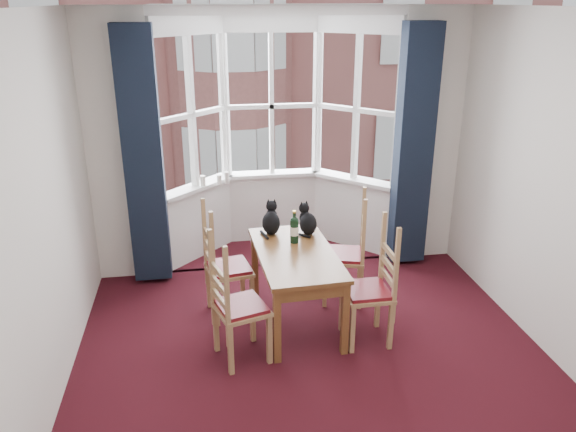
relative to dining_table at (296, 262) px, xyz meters
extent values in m
plane|color=black|center=(0.05, -1.00, -0.62)|extent=(4.50, 4.50, 0.00)
plane|color=white|center=(0.05, -1.00, 2.18)|extent=(4.50, 4.50, 0.00)
plane|color=silver|center=(-1.95, -1.00, 0.78)|extent=(0.00, 4.50, 4.50)
cube|color=silver|center=(-1.60, 1.25, 0.78)|extent=(0.70, 0.12, 2.80)
cube|color=silver|center=(1.70, 1.25, 0.78)|extent=(0.70, 0.12, 2.80)
cube|color=black|center=(-1.37, 1.07, 0.73)|extent=(0.38, 0.22, 2.60)
cube|color=black|center=(1.47, 1.07, 0.73)|extent=(0.38, 0.22, 2.60)
cube|color=brown|center=(0.00, 0.00, 0.08)|extent=(0.75, 1.31, 0.04)
cube|color=brown|center=(-0.26, -0.60, -0.28)|extent=(0.06, 0.06, 0.68)
cube|color=brown|center=(-0.32, 0.57, -0.28)|extent=(0.06, 0.06, 0.68)
cube|color=brown|center=(0.32, -0.57, -0.28)|extent=(0.06, 0.06, 0.68)
cube|color=brown|center=(0.26, 0.60, -0.28)|extent=(0.06, 0.06, 0.68)
cube|color=#A27C4E|center=(-0.54, -0.49, -0.14)|extent=(0.50, 0.52, 0.06)
cube|color=maroon|center=(-0.54, -0.49, -0.12)|extent=(0.45, 0.47, 0.03)
cube|color=#A27C4E|center=(-0.60, 0.24, -0.14)|extent=(0.47, 0.48, 0.06)
cube|color=maroon|center=(-0.60, 0.24, -0.12)|extent=(0.42, 0.44, 0.03)
cube|color=#A27C4E|center=(0.56, -0.39, -0.14)|extent=(0.40, 0.42, 0.06)
cube|color=maroon|center=(0.56, -0.39, -0.12)|extent=(0.36, 0.38, 0.03)
cube|color=#A27C4E|center=(0.54, 0.35, -0.14)|extent=(0.50, 0.51, 0.06)
cube|color=maroon|center=(0.54, 0.35, -0.12)|extent=(0.45, 0.46, 0.03)
ellipsoid|color=black|center=(-0.17, 0.47, 0.21)|extent=(0.22, 0.26, 0.23)
sphere|color=black|center=(-0.15, 0.55, 0.35)|extent=(0.13, 0.13, 0.11)
cone|color=black|center=(-0.18, 0.55, 0.40)|extent=(0.05, 0.05, 0.05)
cone|color=black|center=(-0.12, 0.54, 0.40)|extent=(0.05, 0.05, 0.05)
ellipsoid|color=black|center=(0.19, 0.40, 0.20)|extent=(0.23, 0.26, 0.22)
sphere|color=black|center=(0.16, 0.47, 0.34)|extent=(0.13, 0.13, 0.10)
cone|color=black|center=(0.13, 0.46, 0.39)|extent=(0.05, 0.05, 0.05)
cone|color=black|center=(0.19, 0.49, 0.39)|extent=(0.05, 0.05, 0.05)
cylinder|color=black|center=(0.02, 0.22, 0.21)|extent=(0.08, 0.08, 0.23)
sphere|color=black|center=(0.02, 0.22, 0.32)|extent=(0.07, 0.07, 0.07)
cylinder|color=black|center=(0.02, 0.22, 0.36)|extent=(0.03, 0.03, 0.10)
cylinder|color=gold|center=(0.02, 0.22, 0.40)|extent=(0.03, 0.03, 0.02)
cylinder|color=silver|center=(0.02, 0.22, 0.22)|extent=(0.08, 0.08, 0.09)
cylinder|color=white|center=(-0.80, 1.60, 0.31)|extent=(0.06, 0.06, 0.12)
cylinder|color=white|center=(-0.61, 1.63, 0.31)|extent=(0.06, 0.06, 0.11)
cylinder|color=white|center=(-0.52, 1.65, 0.32)|extent=(0.05, 0.05, 0.14)
plane|color=#333335|center=(0.05, 31.25, -6.62)|extent=(80.00, 80.00, 0.00)
cube|color=#A25B54|center=(0.05, 13.25, 0.38)|extent=(18.00, 6.00, 14.00)
cylinder|color=#A25B54|center=(0.05, 10.25, 0.38)|extent=(3.20, 3.20, 14.00)
camera|label=1|loc=(-0.79, -4.53, 2.24)|focal=35.00mm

